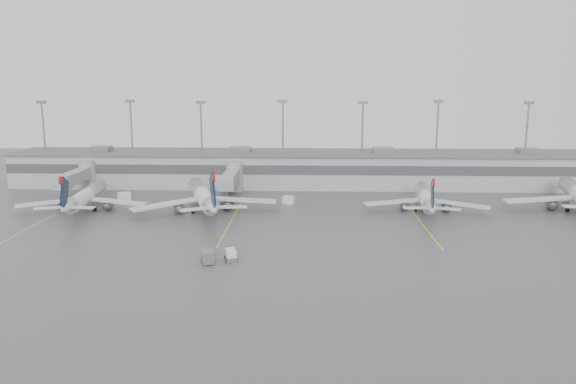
{
  "coord_description": "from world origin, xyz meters",
  "views": [
    {
      "loc": [
        -3.29,
        -79.13,
        25.72
      ],
      "look_at": [
        -7.05,
        24.0,
        5.0
      ],
      "focal_mm": 35.0,
      "sensor_mm": 36.0,
      "label": 1
    }
  ],
  "objects_px": {
    "jet_far_left": "(85,197)",
    "jet_mid_left": "(203,196)",
    "jet_mid_right": "(426,198)",
    "baggage_tug": "(231,256)"
  },
  "relations": [
    {
      "from": "jet_mid_left",
      "to": "baggage_tug",
      "type": "bearing_deg",
      "value": -90.41
    },
    {
      "from": "jet_mid_right",
      "to": "jet_mid_left",
      "type": "bearing_deg",
      "value": -170.84
    },
    {
      "from": "jet_mid_left",
      "to": "jet_mid_right",
      "type": "bearing_deg",
      "value": -15.15
    },
    {
      "from": "jet_far_left",
      "to": "jet_mid_left",
      "type": "distance_m",
      "value": 23.83
    },
    {
      "from": "jet_far_left",
      "to": "jet_mid_right",
      "type": "distance_m",
      "value": 67.77
    },
    {
      "from": "jet_far_left",
      "to": "jet_mid_left",
      "type": "xyz_separation_m",
      "value": [
        23.83,
        -0.14,
        0.34
      ]
    },
    {
      "from": "jet_far_left",
      "to": "jet_mid_right",
      "type": "xyz_separation_m",
      "value": [
        67.74,
        2.02,
        -0.13
      ]
    },
    {
      "from": "jet_mid_left",
      "to": "jet_mid_right",
      "type": "distance_m",
      "value": 43.97
    },
    {
      "from": "jet_far_left",
      "to": "jet_mid_right",
      "type": "bearing_deg",
      "value": -4.1
    },
    {
      "from": "jet_far_left",
      "to": "jet_mid_left",
      "type": "bearing_deg",
      "value": -6.15
    }
  ]
}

